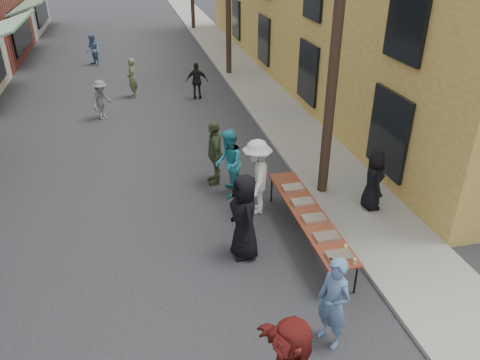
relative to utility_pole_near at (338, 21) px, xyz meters
name	(u,v)px	position (x,y,z in m)	size (l,w,h in m)	color
ground	(176,291)	(-4.30, -3.00, -4.50)	(120.00, 120.00, 0.00)	#28282B
sidewalk	(243,73)	(0.70, 12.00, -4.45)	(2.20, 60.00, 0.10)	gray
utility_pole_near	(338,21)	(0.00, 0.00, 0.00)	(0.26, 0.26, 9.00)	#2D2116
serving_table	(309,214)	(-1.17, -1.98, -3.79)	(0.70, 4.00, 0.75)	maroon
catering_tray_sausage	(339,256)	(-1.17, -3.63, -3.71)	(0.50, 0.33, 0.08)	maroon
catering_tray_foil_b	(326,237)	(-1.17, -2.98, -3.71)	(0.50, 0.33, 0.08)	#B2B2B7
catering_tray_buns	(314,219)	(-1.17, -2.28, -3.71)	(0.50, 0.33, 0.08)	tan
catering_tray_foil_d	(303,202)	(-1.17, -1.58, -3.71)	(0.50, 0.33, 0.08)	#B2B2B7
catering_tray_buns_end	(293,188)	(-1.17, -0.88, -3.71)	(0.50, 0.33, 0.08)	tan
condiment_jar_a	(335,267)	(-1.39, -3.93, -3.71)	(0.07, 0.07, 0.08)	#A57F26
condiment_jar_b	(333,264)	(-1.39, -3.83, -3.71)	(0.07, 0.07, 0.08)	#A57F26
condiment_jar_c	(331,261)	(-1.39, -3.73, -3.71)	(0.07, 0.07, 0.08)	#A57F26
cup_stack	(355,261)	(-0.97, -3.88, -3.69)	(0.08, 0.08, 0.12)	tan
guest_front_a	(244,217)	(-2.70, -2.14, -3.53)	(0.95, 0.62, 1.95)	black
guest_front_b	(334,303)	(-1.84, -4.88, -3.63)	(0.63, 0.42, 1.74)	#567BA7
guest_front_c	(229,164)	(-2.47, 0.53, -3.58)	(0.90, 0.70, 1.84)	teal
guest_front_d	(257,177)	(-1.97, -0.47, -3.53)	(1.26, 0.72, 1.95)	white
guest_front_e	(215,153)	(-2.70, 1.29, -3.59)	(1.07, 0.45, 1.83)	#4A5933
server	(374,180)	(0.84, -1.11, -3.63)	(0.75, 0.49, 1.54)	black
passerby_left	(101,100)	(-5.88, 7.19, -3.76)	(0.95, 0.55, 1.48)	slate
passerby_mid	(197,81)	(-2.06, 8.71, -3.74)	(0.89, 0.37, 1.52)	black
passerby_right	(132,78)	(-4.68, 9.54, -3.68)	(0.60, 0.39, 1.64)	#5D6B3E
passerby_far	(93,50)	(-6.48, 15.38, -3.71)	(0.77, 0.60, 1.58)	#577BA9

